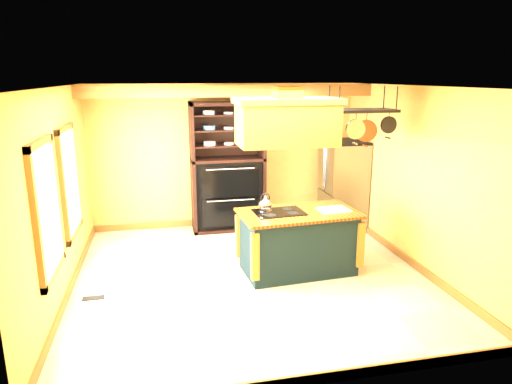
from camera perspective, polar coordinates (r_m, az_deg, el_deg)
name	(u,v)px	position (r m, az deg, el deg)	size (l,w,h in m)	color
floor	(251,276)	(6.77, -0.62, -10.46)	(5.00, 5.00, 0.00)	beige
ceiling	(251,86)	(6.14, -0.69, 13.05)	(5.00, 5.00, 0.00)	white
wall_back	(225,156)	(8.74, -3.89, 4.51)	(5.00, 0.02, 2.70)	#DBA450
wall_front	(308,253)	(4.01, 6.47, -7.55)	(5.00, 0.02, 2.70)	#DBA450
wall_left	(59,196)	(6.34, -23.40, -0.45)	(0.02, 5.00, 2.70)	#DBA450
wall_right	(414,178)	(7.23, 19.18, 1.65)	(0.02, 5.00, 2.70)	#DBA450
ceiling_beam	(231,91)	(7.82, -3.19, 12.51)	(5.00, 0.15, 0.20)	brown
window_near	(47,209)	(5.56, -24.63, -1.99)	(0.06, 1.06, 1.56)	brown
window_far	(70,182)	(6.89, -22.23, 1.22)	(0.06, 1.06, 1.56)	brown
kitchen_island	(298,241)	(6.79, 5.24, -6.13)	(1.78, 1.08, 1.11)	#12272B
range_hood	(287,120)	(6.34, 3.88, 8.93)	(1.42, 0.80, 0.80)	#B3702C
pot_rack	(362,117)	(6.72, 13.08, 9.12)	(1.00, 0.47, 0.80)	black
refrigerator	(343,187)	(8.74, 10.77, 0.57)	(0.71, 0.84, 1.64)	gray
hutch	(228,181)	(8.57, -3.57, 1.35)	(1.35, 0.61, 2.38)	black
floor_register	(93,298)	(6.51, -19.65, -12.37)	(0.28, 0.12, 0.01)	black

